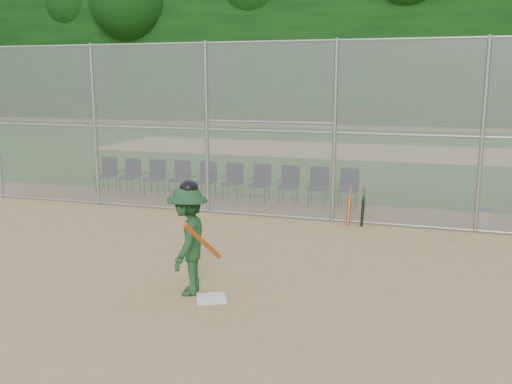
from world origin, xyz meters
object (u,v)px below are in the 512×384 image
(water_cooler, at_px, (481,217))
(chair_0, at_px, (106,175))
(home_plate, at_px, (211,298))
(batter_at_plate, at_px, (188,239))

(water_cooler, xyz_separation_m, chair_0, (-9.92, 0.96, 0.27))
(home_plate, distance_m, water_cooler, 6.95)
(batter_at_plate, distance_m, chair_0, 8.52)
(batter_at_plate, xyz_separation_m, chair_0, (-5.49, 6.50, -0.35))
(home_plate, bearing_deg, batter_at_plate, 163.01)
(chair_0, bearing_deg, batter_at_plate, -49.83)
(water_cooler, height_order, chair_0, chair_0)
(batter_at_plate, distance_m, water_cooler, 7.12)
(water_cooler, distance_m, chair_0, 9.97)
(water_cooler, bearing_deg, chair_0, 174.50)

